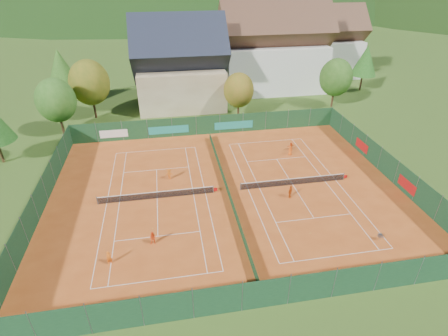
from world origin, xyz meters
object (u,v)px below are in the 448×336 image
Objects in this scene: player_left_near at (109,258)px; player_left_mid at (153,238)px; player_left_far at (169,174)px; player_right_far_b at (291,146)px; chalet at (180,69)px; hotel_block_b at (322,46)px; player_right_far_a at (290,151)px; ball_hopper at (380,236)px; player_right_near at (290,192)px; hotel_block_a at (273,53)px.

player_left_mid reaches higher than player_left_near.
player_left_far reaches higher than player_right_far_b.
chalet is 26.12m from player_right_far_b.
player_right_far_b is (-19.27, -35.39, -6.02)m from hotel_block_b.
player_left_near is at bearing 24.83° from player_right_far_b.
player_right_far_a is (-19.85, -36.71, -5.98)m from hotel_block_b.
ball_hopper is at bearing 83.03° from player_right_far_b.
player_left_mid is (3.78, 1.86, 0.02)m from player_left_near.
player_right_near reaches higher than player_left_mid.
player_left_near is 4.21m from player_left_mid.
player_left_far is 0.93× the size of player_right_near.
chalet is 11.18× the size of player_left_mid.
player_left_near is 14.36m from player_left_far.
hotel_block_a is 13.85× the size of player_right_near.
hotel_block_a is 16.14m from hotel_block_b.
chalet reaches higher than ball_hopper.
player_left_near is 1.17× the size of player_right_far_b.
ball_hopper is 24.10m from player_left_far.
player_right_near is (15.13, 5.04, 0.05)m from player_left_mid.
player_left_near is (-42.16, -53.30, -5.91)m from hotel_block_b.
chalet is at bearing -70.53° from player_right_far_b.
player_left_near is 20.13m from player_right_near.
hotel_block_a is at bearing 27.67° from player_left_near.
player_right_far_b reaches higher than ball_hopper.
player_right_far_a is at bearing 26.04° from player_right_near.
player_right_far_b is at bearing -100.89° from hotel_block_a.
player_left_near is at bearing -121.86° from hotel_block_a.
hotel_block_b is at bearing -131.79° from player_right_far_b.
player_right_far_b is at bearing -162.68° from player_left_far.
hotel_block_a is 1.25× the size of hotel_block_b.
chalet is 38.29m from player_left_mid.
chalet is 26.92m from player_right_far_a.
player_right_near is at bearing -10.41° from player_left_near.
hotel_block_b reaches higher than player_right_far_b.
hotel_block_a is 40.05m from player_right_near.
player_right_far_b is at bearing 25.52° from player_right_near.
ball_hopper is 25.02m from player_left_near.
player_left_far is 16.94m from player_right_far_a.
player_right_far_b is (3.98, 11.01, -0.18)m from player_right_near.
player_left_mid is at bearing -4.32° from player_left_near.
player_left_far is at bearing 143.09° from ball_hopper.
chalet reaches higher than player_left_far.
player_left_near is 0.98× the size of player_left_mid.
hotel_block_b is at bearing 22.99° from chalet.
hotel_block_b reaches higher than player_left_mid.
player_left_far is at bearing 109.95° from player_right_near.
player_right_far_a reaches higher than ball_hopper.
ball_hopper is 21.44m from player_left_mid.
ball_hopper is 0.51× the size of player_right_near.
chalet is 34.34m from player_right_near.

